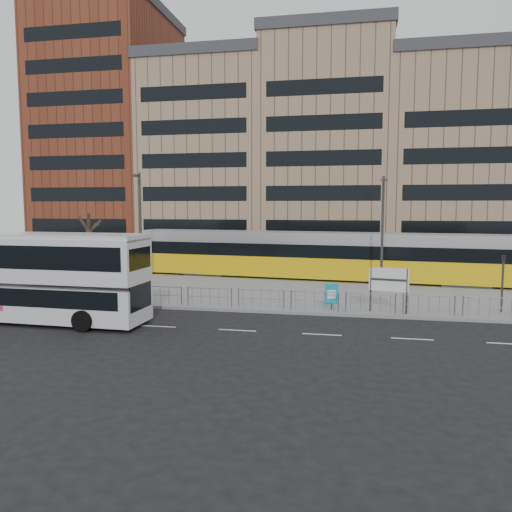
% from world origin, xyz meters
% --- Properties ---
extents(ground, '(120.00, 120.00, 0.00)m').
position_xyz_m(ground, '(0.00, 0.00, 0.00)').
color(ground, black).
rests_on(ground, ground).
extents(plaza, '(64.00, 24.00, 0.15)m').
position_xyz_m(plaza, '(0.00, 12.00, 0.07)').
color(plaza, gray).
rests_on(plaza, ground).
extents(kerb, '(64.00, 0.25, 0.17)m').
position_xyz_m(kerb, '(0.00, 0.05, 0.07)').
color(kerb, gray).
rests_on(kerb, ground).
extents(building_row, '(70.40, 18.40, 31.20)m').
position_xyz_m(building_row, '(1.55, 34.27, 12.91)').
color(building_row, brown).
rests_on(building_row, ground).
extents(pedestrian_barrier, '(32.07, 0.07, 1.10)m').
position_xyz_m(pedestrian_barrier, '(2.00, 0.50, 0.98)').
color(pedestrian_barrier, gray).
rests_on(pedestrian_barrier, plaza).
extents(road_markings, '(62.00, 0.12, 0.01)m').
position_xyz_m(road_markings, '(1.00, -4.00, 0.01)').
color(road_markings, white).
rests_on(road_markings, ground).
extents(double_decker_bus, '(11.41, 3.19, 4.53)m').
position_xyz_m(double_decker_bus, '(-8.33, -4.26, 2.45)').
color(double_decker_bus, silver).
rests_on(double_decker_bus, ground).
extents(tram, '(31.38, 6.17, 3.68)m').
position_xyz_m(tram, '(5.33, 12.55, 2.00)').
color(tram, '#E4B30C').
rests_on(tram, plaza).
extents(station_sign, '(2.09, 0.49, 2.43)m').
position_xyz_m(station_sign, '(9.25, 0.81, 1.83)').
color(station_sign, '#2D2D30').
rests_on(station_sign, plaza).
extents(ad_panel, '(0.74, 0.32, 1.43)m').
position_xyz_m(ad_panel, '(6.20, 0.99, 0.99)').
color(ad_panel, '#2D2D30').
rests_on(ad_panel, plaza).
extents(pedestrian, '(0.56, 0.75, 1.88)m').
position_xyz_m(pedestrian, '(-10.86, 1.68, 1.09)').
color(pedestrian, black).
rests_on(pedestrian, plaza).
extents(traffic_light_west, '(0.22, 0.24, 3.10)m').
position_xyz_m(traffic_light_west, '(-10.91, 1.33, 2.12)').
color(traffic_light_west, '#2D2D30').
rests_on(traffic_light_west, plaza).
extents(traffic_light_east, '(0.21, 0.23, 3.10)m').
position_xyz_m(traffic_light_east, '(15.31, 2.16, 2.12)').
color(traffic_light_east, '#2D2D30').
rests_on(traffic_light_east, plaza).
extents(lamp_post_west, '(0.45, 1.04, 8.14)m').
position_xyz_m(lamp_post_west, '(-8.04, 7.57, 4.59)').
color(lamp_post_west, '#2D2D30').
rests_on(lamp_post_west, plaza).
extents(lamp_post_east, '(0.45, 1.04, 7.74)m').
position_xyz_m(lamp_post_east, '(9.24, 8.15, 4.39)').
color(lamp_post_east, '#2D2D30').
rests_on(lamp_post_east, plaza).
extents(bare_tree, '(4.48, 4.48, 7.44)m').
position_xyz_m(bare_tree, '(-11.17, 5.86, 5.54)').
color(bare_tree, '#30241B').
rests_on(bare_tree, plaza).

